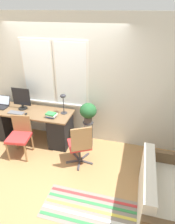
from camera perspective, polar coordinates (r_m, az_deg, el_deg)
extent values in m
plane|color=tan|center=(4.40, -8.94, -11.26)|extent=(14.00, 14.00, 0.00)
cube|color=silver|center=(4.33, -6.51, 8.79)|extent=(9.00, 0.06, 2.70)
cube|color=silver|center=(4.49, -13.89, 10.94)|extent=(0.73, 0.02, 1.38)
cube|color=white|center=(4.48, -13.95, 10.90)|extent=(0.66, 0.01, 1.31)
cube|color=silver|center=(4.20, -4.76, 10.48)|extent=(0.73, 0.02, 1.38)
cube|color=white|center=(4.19, -4.80, 10.44)|extent=(0.66, 0.01, 1.31)
cube|color=silver|center=(4.57, -8.80, 2.66)|extent=(1.52, 0.11, 0.04)
cube|color=brown|center=(4.55, -16.40, 0.14)|extent=(1.92, 0.65, 0.03)
cube|color=black|center=(5.11, -22.85, -2.56)|extent=(0.40, 0.57, 0.71)
cube|color=black|center=(4.43, -7.65, -5.19)|extent=(0.40, 0.57, 0.71)
cube|color=black|center=(4.91, -23.55, 1.27)|extent=(0.30, 0.22, 0.02)
cube|color=black|center=(4.97, -22.73, 3.17)|extent=(0.30, 0.10, 0.20)
cube|color=silver|center=(4.97, -22.77, 3.18)|extent=(0.27, 0.09, 0.17)
cylinder|color=black|center=(4.68, -17.94, 1.02)|extent=(0.20, 0.20, 0.02)
cylinder|color=black|center=(4.66, -18.03, 1.59)|extent=(0.05, 0.05, 0.09)
cube|color=black|center=(4.57, -18.41, 4.17)|extent=(0.42, 0.02, 0.39)
cube|color=black|center=(4.56, -18.50, 4.10)|extent=(0.39, 0.01, 0.37)
cube|color=slate|center=(4.53, -19.73, -0.20)|extent=(0.34, 0.14, 0.02)
ellipsoid|color=black|center=(4.39, -17.18, -0.51)|extent=(0.05, 0.08, 0.04)
cylinder|color=#2D2D33|center=(4.29, -6.72, -0.24)|extent=(0.14, 0.14, 0.01)
cylinder|color=#2D2D33|center=(4.21, -6.86, 2.01)|extent=(0.02, 0.02, 0.36)
ellipsoid|color=#2D2D33|center=(4.12, -7.02, 4.58)|extent=(0.12, 0.12, 0.08)
cube|color=#2851B2|center=(4.18, -10.41, -1.19)|extent=(0.19, 0.11, 0.04)
cube|color=white|center=(4.15, -10.18, -0.80)|extent=(0.19, 0.18, 0.03)
cube|color=green|center=(4.13, -10.45, -0.50)|extent=(0.20, 0.16, 0.03)
cylinder|color=olive|center=(4.32, -21.83, -10.50)|extent=(0.04, 0.04, 0.43)
cylinder|color=olive|center=(4.17, -17.27, -11.16)|extent=(0.04, 0.04, 0.43)
cylinder|color=olive|center=(4.58, -19.82, -7.73)|extent=(0.04, 0.04, 0.43)
cylinder|color=olive|center=(4.43, -15.49, -8.24)|extent=(0.04, 0.04, 0.43)
cube|color=red|center=(4.25, -19.05, -7.02)|extent=(0.48, 0.46, 0.06)
cube|color=olive|center=(4.30, -18.35, -3.10)|extent=(0.38, 0.09, 0.37)
cube|color=#47474C|center=(4.12, -4.19, -13.90)|extent=(0.26, 0.16, 0.03)
cube|color=#47474C|center=(4.04, -2.46, -14.93)|extent=(0.09, 0.28, 0.03)
cube|color=#47474C|center=(4.10, -0.39, -14.13)|extent=(0.28, 0.07, 0.03)
cube|color=#47474C|center=(4.22, -0.92, -12.67)|extent=(0.15, 0.27, 0.03)
cube|color=#47474C|center=(4.23, -3.19, -12.54)|extent=(0.23, 0.22, 0.03)
cylinder|color=#333338|center=(4.01, -2.28, -11.57)|extent=(0.04, 0.04, 0.35)
cube|color=red|center=(3.88, -2.34, -9.21)|extent=(0.55, 0.54, 0.06)
cube|color=olive|center=(3.56, -1.73, -7.84)|extent=(0.35, 0.21, 0.47)
cube|color=white|center=(3.42, 22.10, -22.85)|extent=(0.84, 1.20, 0.43)
cube|color=white|center=(3.09, 16.94, -17.69)|extent=(0.16, 1.20, 0.36)
cube|color=brown|center=(3.80, 21.52, -14.46)|extent=(0.84, 0.09, 0.63)
cylinder|color=#333338|center=(4.17, 0.18, -3.03)|extent=(0.22, 0.22, 0.02)
cylinder|color=#333338|center=(4.32, 1.39, -6.72)|extent=(0.01, 0.01, 0.60)
cylinder|color=#333338|center=(4.42, -0.15, -5.87)|extent=(0.01, 0.01, 0.60)
cylinder|color=#333338|center=(4.29, -0.72, -7.04)|extent=(0.01, 0.01, 0.60)
cylinder|color=#514C47|center=(4.14, 0.18, -2.17)|extent=(0.17, 0.17, 0.12)
ellipsoid|color=#235B2D|center=(4.04, 0.19, 0.39)|extent=(0.34, 0.34, 0.31)
cube|color=gray|center=(3.40, 0.98, -26.16)|extent=(1.51, 0.64, 0.01)
cube|color=#388E4C|center=(3.27, -0.14, -29.29)|extent=(1.48, 0.05, 0.00)
cube|color=white|center=(3.34, 0.44, -27.68)|extent=(1.48, 0.05, 0.00)
cube|color=#DBCC4C|center=(3.40, 0.98, -26.12)|extent=(1.48, 0.05, 0.00)
cube|color=#388E4C|center=(3.47, 1.49, -24.62)|extent=(1.48, 0.05, 0.00)
cube|color=#C63838|center=(3.54, 1.96, -23.18)|extent=(1.48, 0.05, 0.00)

